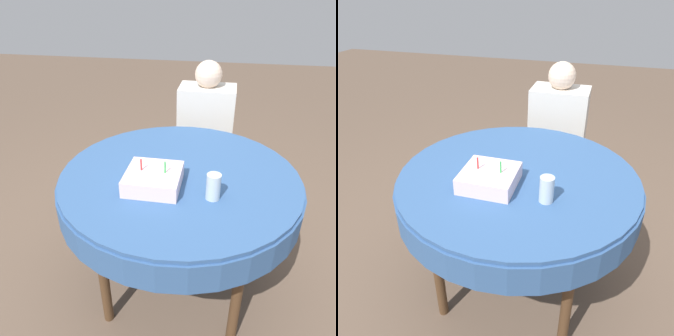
{
  "view_description": "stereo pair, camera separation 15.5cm",
  "coord_description": "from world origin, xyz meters",
  "views": [
    {
      "loc": [
        0.18,
        -1.36,
        1.57
      ],
      "look_at": [
        -0.05,
        -0.04,
        0.79
      ],
      "focal_mm": 35.0,
      "sensor_mm": 36.0,
      "label": 1
    },
    {
      "loc": [
        0.33,
        -1.32,
        1.57
      ],
      "look_at": [
        -0.05,
        -0.04,
        0.79
      ],
      "focal_mm": 35.0,
      "sensor_mm": 36.0,
      "label": 2
    }
  ],
  "objects": [
    {
      "name": "ground_plane",
      "position": [
        0.0,
        0.0,
        0.0
      ],
      "size": [
        12.0,
        12.0,
        0.0
      ],
      "primitive_type": "plane",
      "color": "brown"
    },
    {
      "name": "dining_table",
      "position": [
        0.0,
        0.0,
        0.66
      ],
      "size": [
        1.18,
        1.18,
        0.75
      ],
      "color": "#335689",
      "rests_on": "ground_plane"
    },
    {
      "name": "chair",
      "position": [
        0.07,
        0.93,
        0.47
      ],
      "size": [
        0.41,
        0.41,
        0.88
      ],
      "rotation": [
        0.0,
        0.0,
        -0.01
      ],
      "color": "brown",
      "rests_on": "ground_plane"
    },
    {
      "name": "person",
      "position": [
        0.07,
        0.84,
        0.66
      ],
      "size": [
        0.39,
        0.35,
        1.11
      ],
      "rotation": [
        0.0,
        0.0,
        -0.01
      ],
      "color": "beige",
      "rests_on": "ground_plane"
    },
    {
      "name": "birthday_cake",
      "position": [
        -0.1,
        -0.13,
        0.79
      ],
      "size": [
        0.25,
        0.25,
        0.13
      ],
      "color": "silver",
      "rests_on": "dining_table"
    },
    {
      "name": "drinking_glass",
      "position": [
        0.17,
        -0.19,
        0.81
      ],
      "size": [
        0.06,
        0.06,
        0.12
      ],
      "color": "silver",
      "rests_on": "dining_table"
    }
  ]
}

